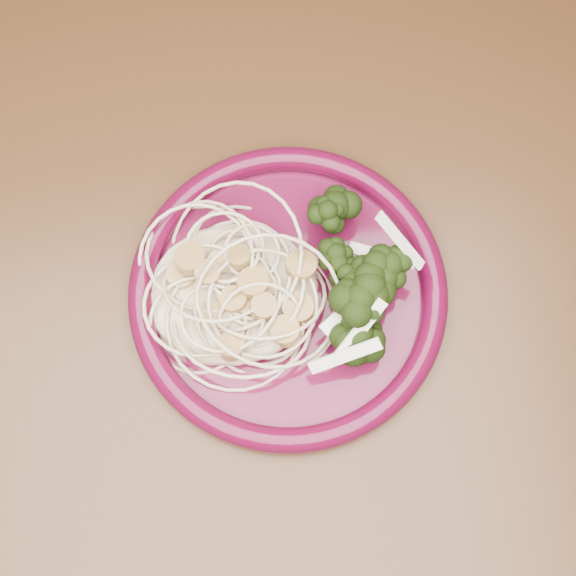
# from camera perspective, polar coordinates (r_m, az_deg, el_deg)

# --- Properties ---
(dining_table) EXTENTS (1.20, 0.80, 0.75)m
(dining_table) POSITION_cam_1_polar(r_m,az_deg,el_deg) (0.71, 5.54, -3.12)
(dining_table) COLOR #472814
(dining_table) RESTS_ON ground
(dinner_plate) EXTENTS (0.26, 0.26, 0.02)m
(dinner_plate) POSITION_cam_1_polar(r_m,az_deg,el_deg) (0.61, 0.00, -0.32)
(dinner_plate) COLOR #4F0B26
(dinner_plate) RESTS_ON dining_table
(spaghetti_pile) EXTENTS (0.14, 0.12, 0.03)m
(spaghetti_pile) POSITION_cam_1_polar(r_m,az_deg,el_deg) (0.60, -4.04, -0.07)
(spaghetti_pile) COLOR beige
(spaghetti_pile) RESTS_ON dinner_plate
(scallop_cluster) EXTENTS (0.12, 0.12, 0.04)m
(scallop_cluster) POSITION_cam_1_polar(r_m,az_deg,el_deg) (0.56, -4.26, 0.97)
(scallop_cluster) COLOR #AB884A
(scallop_cluster) RESTS_ON spaghetti_pile
(broccoli_pile) EXTENTS (0.09, 0.13, 0.04)m
(broccoli_pile) POSITION_cam_1_polar(r_m,az_deg,el_deg) (0.59, 4.98, 0.30)
(broccoli_pile) COLOR black
(broccoli_pile) RESTS_ON dinner_plate
(onion_garnish) EXTENTS (0.06, 0.09, 0.05)m
(onion_garnish) POSITION_cam_1_polar(r_m,az_deg,el_deg) (0.56, 5.22, 1.18)
(onion_garnish) COLOR white
(onion_garnish) RESTS_ON broccoli_pile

